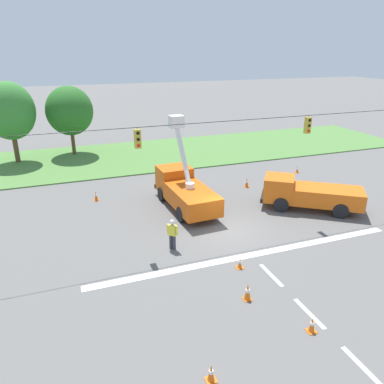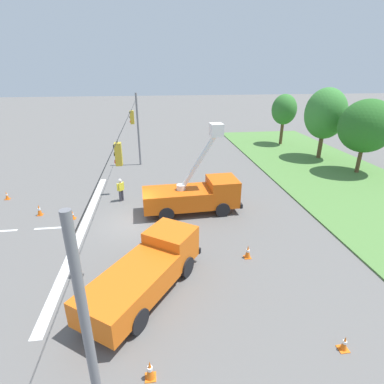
{
  "view_description": "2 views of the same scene",
  "coord_description": "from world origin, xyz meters",
  "px_view_note": "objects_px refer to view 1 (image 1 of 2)",
  "views": [
    {
      "loc": [
        -8.97,
        -18.47,
        10.35
      ],
      "look_at": [
        -1.03,
        3.15,
        1.43
      ],
      "focal_mm": 35.0,
      "sensor_mm": 36.0,
      "label": 1
    },
    {
      "loc": [
        17.61,
        1.49,
        9.33
      ],
      "look_at": [
        -1.72,
        3.99,
        1.28
      ],
      "focal_mm": 28.0,
      "sensor_mm": 36.0,
      "label": 2
    }
  ],
  "objects_px": {
    "road_worker": "(172,233)",
    "traffic_cone_foreground_right": "(247,183)",
    "utility_truck_bucket_lift": "(184,189)",
    "traffic_cone_near_bucket": "(211,373)",
    "traffic_cone_mid_left": "(240,263)",
    "traffic_cone_mid_right": "(96,196)",
    "traffic_cone_lane_edge_a": "(248,292)",
    "utility_truck_support_near": "(308,193)",
    "traffic_cone_foreground_left": "(312,325)",
    "tree_west": "(10,111)",
    "traffic_cone_lane_edge_b": "(356,195)",
    "tree_centre": "(70,111)",
    "traffic_cone_far_left": "(297,169)"
  },
  "relations": [
    {
      "from": "tree_centre",
      "to": "tree_west",
      "type": "bearing_deg",
      "value": -168.98
    },
    {
      "from": "utility_truck_bucket_lift",
      "to": "utility_truck_support_near",
      "type": "bearing_deg",
      "value": -22.35
    },
    {
      "from": "traffic_cone_mid_left",
      "to": "traffic_cone_lane_edge_a",
      "type": "bearing_deg",
      "value": -109.5
    },
    {
      "from": "tree_west",
      "to": "traffic_cone_mid_right",
      "type": "xyz_separation_m",
      "value": [
        5.89,
        -12.26,
        -4.56
      ]
    },
    {
      "from": "tree_west",
      "to": "utility_truck_support_near",
      "type": "bearing_deg",
      "value": -44.17
    },
    {
      "from": "utility_truck_bucket_lift",
      "to": "traffic_cone_mid_right",
      "type": "relative_size",
      "value": 9.74
    },
    {
      "from": "road_worker",
      "to": "traffic_cone_foreground_left",
      "type": "height_order",
      "value": "road_worker"
    },
    {
      "from": "traffic_cone_near_bucket",
      "to": "traffic_cone_mid_left",
      "type": "bearing_deg",
      "value": 55.27
    },
    {
      "from": "tree_west",
      "to": "traffic_cone_lane_edge_b",
      "type": "xyz_separation_m",
      "value": [
        23.54,
        -18.69,
        -4.53
      ]
    },
    {
      "from": "traffic_cone_foreground_left",
      "to": "traffic_cone_mid_left",
      "type": "height_order",
      "value": "traffic_cone_foreground_left"
    },
    {
      "from": "traffic_cone_lane_edge_a",
      "to": "utility_truck_bucket_lift",
      "type": "bearing_deg",
      "value": 85.87
    },
    {
      "from": "utility_truck_bucket_lift",
      "to": "road_worker",
      "type": "xyz_separation_m",
      "value": [
        -2.52,
        -5.29,
        -0.33
      ]
    },
    {
      "from": "traffic_cone_lane_edge_b",
      "to": "road_worker",
      "type": "bearing_deg",
      "value": -171.55
    },
    {
      "from": "traffic_cone_foreground_left",
      "to": "tree_west",
      "type": "bearing_deg",
      "value": 112.84
    },
    {
      "from": "road_worker",
      "to": "traffic_cone_mid_right",
      "type": "distance_m",
      "value": 9.16
    },
    {
      "from": "traffic_cone_foreground_left",
      "to": "traffic_cone_far_left",
      "type": "xyz_separation_m",
      "value": [
        11.2,
        17.01,
        -0.03
      ]
    },
    {
      "from": "traffic_cone_near_bucket",
      "to": "traffic_cone_foreground_left",
      "type": "bearing_deg",
      "value": 9.57
    },
    {
      "from": "utility_truck_support_near",
      "to": "traffic_cone_mid_right",
      "type": "bearing_deg",
      "value": 154.16
    },
    {
      "from": "utility_truck_support_near",
      "to": "traffic_cone_foreground_left",
      "type": "bearing_deg",
      "value": -125.34
    },
    {
      "from": "tree_west",
      "to": "traffic_cone_foreground_left",
      "type": "relative_size",
      "value": 11.5
    },
    {
      "from": "traffic_cone_mid_right",
      "to": "traffic_cone_lane_edge_a",
      "type": "relative_size",
      "value": 0.88
    },
    {
      "from": "utility_truck_support_near",
      "to": "road_worker",
      "type": "bearing_deg",
      "value": -168.52
    },
    {
      "from": "tree_west",
      "to": "traffic_cone_mid_right",
      "type": "distance_m",
      "value": 14.35
    },
    {
      "from": "traffic_cone_near_bucket",
      "to": "traffic_cone_lane_edge_b",
      "type": "relative_size",
      "value": 0.88
    },
    {
      "from": "traffic_cone_lane_edge_a",
      "to": "tree_west",
      "type": "bearing_deg",
      "value": 112.3
    },
    {
      "from": "utility_truck_support_near",
      "to": "traffic_cone_lane_edge_a",
      "type": "height_order",
      "value": "utility_truck_support_near"
    },
    {
      "from": "utility_truck_support_near",
      "to": "traffic_cone_mid_left",
      "type": "bearing_deg",
      "value": -146.64
    },
    {
      "from": "traffic_cone_mid_left",
      "to": "traffic_cone_mid_right",
      "type": "xyz_separation_m",
      "value": [
        -5.7,
        11.58,
        0.06
      ]
    },
    {
      "from": "tree_west",
      "to": "traffic_cone_mid_right",
      "type": "relative_size",
      "value": 10.88
    },
    {
      "from": "traffic_cone_lane_edge_a",
      "to": "traffic_cone_lane_edge_b",
      "type": "xyz_separation_m",
      "value": [
        12.79,
        7.52,
        -0.03
      ]
    },
    {
      "from": "tree_centre",
      "to": "traffic_cone_far_left",
      "type": "relative_size",
      "value": 11.27
    },
    {
      "from": "tree_centre",
      "to": "traffic_cone_foreground_right",
      "type": "relative_size",
      "value": 9.11
    },
    {
      "from": "traffic_cone_foreground_left",
      "to": "traffic_cone_lane_edge_a",
      "type": "height_order",
      "value": "traffic_cone_lane_edge_a"
    },
    {
      "from": "tree_centre",
      "to": "traffic_cone_lane_edge_a",
      "type": "distance_m",
      "value": 28.08
    },
    {
      "from": "tree_west",
      "to": "traffic_cone_foreground_left",
      "type": "bearing_deg",
      "value": -67.16
    },
    {
      "from": "utility_truck_bucket_lift",
      "to": "road_worker",
      "type": "distance_m",
      "value": 5.87
    },
    {
      "from": "utility_truck_bucket_lift",
      "to": "traffic_cone_foreground_right",
      "type": "height_order",
      "value": "utility_truck_bucket_lift"
    },
    {
      "from": "traffic_cone_foreground_right",
      "to": "utility_truck_bucket_lift",
      "type": "bearing_deg",
      "value": -161.3
    },
    {
      "from": "tree_west",
      "to": "traffic_cone_mid_left",
      "type": "distance_m",
      "value": 26.9
    },
    {
      "from": "utility_truck_bucket_lift",
      "to": "traffic_cone_mid_right",
      "type": "bearing_deg",
      "value": 149.65
    },
    {
      "from": "tree_centre",
      "to": "traffic_cone_lane_edge_b",
      "type": "height_order",
      "value": "tree_centre"
    },
    {
      "from": "utility_truck_bucket_lift",
      "to": "road_worker",
      "type": "relative_size",
      "value": 3.83
    },
    {
      "from": "road_worker",
      "to": "traffic_cone_mid_right",
      "type": "bearing_deg",
      "value": 109.88
    },
    {
      "from": "road_worker",
      "to": "traffic_cone_near_bucket",
      "type": "relative_size",
      "value": 2.69
    },
    {
      "from": "utility_truck_support_near",
      "to": "traffic_cone_lane_edge_a",
      "type": "relative_size",
      "value": 8.42
    },
    {
      "from": "utility_truck_support_near",
      "to": "traffic_cone_foreground_left",
      "type": "height_order",
      "value": "utility_truck_support_near"
    },
    {
      "from": "road_worker",
      "to": "traffic_cone_foreground_right",
      "type": "bearing_deg",
      "value": 40.86
    },
    {
      "from": "traffic_cone_foreground_right",
      "to": "traffic_cone_near_bucket",
      "type": "bearing_deg",
      "value": -121.51
    },
    {
      "from": "traffic_cone_lane_edge_a",
      "to": "tree_centre",
      "type": "bearing_deg",
      "value": 101.39
    },
    {
      "from": "traffic_cone_mid_left",
      "to": "traffic_cone_near_bucket",
      "type": "relative_size",
      "value": 0.89
    }
  ]
}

